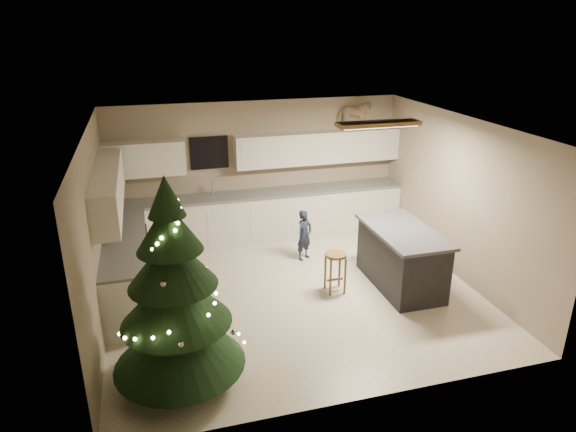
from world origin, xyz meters
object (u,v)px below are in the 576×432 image
(christmas_tree, at_px, (175,303))
(rocking_horse, at_px, (354,115))
(island, at_px, (401,257))
(toddler, at_px, (304,235))
(bar_stool, at_px, (335,263))

(christmas_tree, xyz_separation_m, rocking_horse, (3.70, 3.92, 1.26))
(christmas_tree, relative_size, rocking_horse, 3.63)
(island, xyz_separation_m, christmas_tree, (-3.54, -1.41, 0.55))
(christmas_tree, distance_m, rocking_horse, 5.54)
(island, distance_m, christmas_tree, 3.85)
(rocking_horse, bearing_deg, toddler, 148.67)
(island, height_order, rocking_horse, rocking_horse)
(bar_stool, bearing_deg, island, -4.66)
(bar_stool, height_order, toddler, toddler)
(christmas_tree, bearing_deg, toddler, 49.09)
(toddler, distance_m, rocking_horse, 2.57)
(christmas_tree, xyz_separation_m, toddler, (2.37, 2.73, -0.58))
(island, distance_m, bar_stool, 1.07)
(toddler, xyz_separation_m, rocking_horse, (1.34, 1.19, 1.84))
(bar_stool, bearing_deg, rocking_horse, 63.23)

